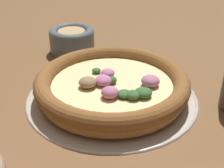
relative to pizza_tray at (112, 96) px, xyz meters
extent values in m
plane|color=brown|center=(0.00, 0.00, 0.00)|extent=(3.00, 3.00, 0.00)
cylinder|color=#B7B2A8|center=(0.00, 0.00, 0.00)|extent=(0.29, 0.29, 0.00)
torus|color=#B7B2A8|center=(0.00, 0.00, 0.00)|extent=(0.30, 0.30, 0.01)
cylinder|color=tan|center=(0.00, 0.00, 0.01)|extent=(0.25, 0.25, 0.02)
torus|color=brown|center=(0.00, 0.00, 0.03)|extent=(0.27, 0.27, 0.03)
cylinder|color=#B7381E|center=(0.00, 0.00, 0.02)|extent=(0.22, 0.22, 0.00)
cylinder|color=beige|center=(0.00, 0.00, 0.02)|extent=(0.21, 0.21, 0.00)
ellipsoid|color=#B26B93|center=(-0.01, 0.02, 0.03)|extent=(0.02, 0.02, 0.01)
ellipsoid|color=#B26B93|center=(-0.02, -0.04, 0.03)|extent=(0.04, 0.04, 0.02)
ellipsoid|color=#33602D|center=(0.00, 0.00, 0.03)|extent=(0.02, 0.02, 0.01)
ellipsoid|color=#33602D|center=(0.02, -0.06, 0.03)|extent=(0.03, 0.03, 0.01)
ellipsoid|color=#B26B93|center=(0.06, -0.03, 0.03)|extent=(0.03, 0.03, 0.02)
ellipsoid|color=#33602D|center=(0.01, -0.05, 0.03)|extent=(0.02, 0.02, 0.01)
ellipsoid|color=#B26B93|center=(-0.02, 0.00, 0.03)|extent=(0.03, 0.03, 0.01)
ellipsoid|color=#B26B93|center=(-0.02, 0.00, 0.03)|extent=(0.04, 0.04, 0.02)
ellipsoid|color=#33602D|center=(-0.02, 0.05, 0.03)|extent=(0.02, 0.02, 0.01)
ellipsoid|color=#8E7051|center=(-0.04, 0.00, 0.03)|extent=(0.04, 0.04, 0.02)
ellipsoid|color=#B26B93|center=(0.00, 0.03, 0.03)|extent=(0.03, 0.03, 0.01)
ellipsoid|color=#33602D|center=(0.03, -0.06, 0.03)|extent=(0.04, 0.04, 0.01)
cylinder|color=slate|center=(-0.03, 0.22, 0.02)|extent=(0.10, 0.10, 0.05)
torus|color=slate|center=(-0.03, 0.22, 0.04)|extent=(0.10, 0.10, 0.02)
cylinder|color=tan|center=(-0.03, 0.22, 0.05)|extent=(0.06, 0.06, 0.00)
camera|label=1|loc=(-0.14, -0.45, 0.29)|focal=50.00mm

